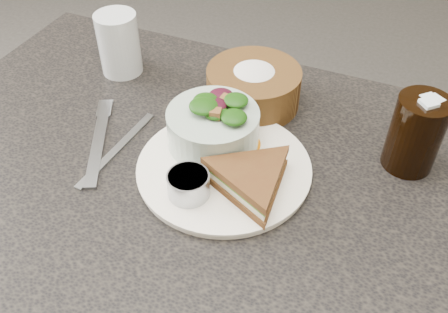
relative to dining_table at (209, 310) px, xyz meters
name	(u,v)px	position (x,y,z in m)	size (l,w,h in m)	color
dining_table	(209,310)	(0.00, 0.00, 0.00)	(1.00, 0.70, 0.75)	black
dinner_plate	(224,169)	(0.02, 0.03, 0.38)	(0.25, 0.25, 0.01)	white
sandwich	(251,180)	(0.08, 0.00, 0.41)	(0.15, 0.15, 0.04)	#4D3116
salad_bowl	(213,122)	(-0.01, 0.07, 0.43)	(0.14, 0.14, 0.08)	#A3BAAD
dressing_ramekin	(188,185)	(0.00, -0.04, 0.40)	(0.06, 0.06, 0.04)	#9BA1A9
orange_wedge	(240,137)	(0.03, 0.08, 0.40)	(0.07, 0.07, 0.03)	orange
fork	(98,145)	(-0.18, 0.00, 0.38)	(0.02, 0.19, 0.01)	#8E929A
knife	(117,149)	(-0.15, 0.00, 0.38)	(0.01, 0.19, 0.00)	#959AA0
bread_basket	(254,81)	(0.00, 0.20, 0.42)	(0.16, 0.16, 0.09)	brown
cola_glass	(417,130)	(0.27, 0.15, 0.44)	(0.08, 0.08, 0.13)	black
water_glass	(119,44)	(-0.26, 0.20, 0.43)	(0.08, 0.08, 0.11)	silver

